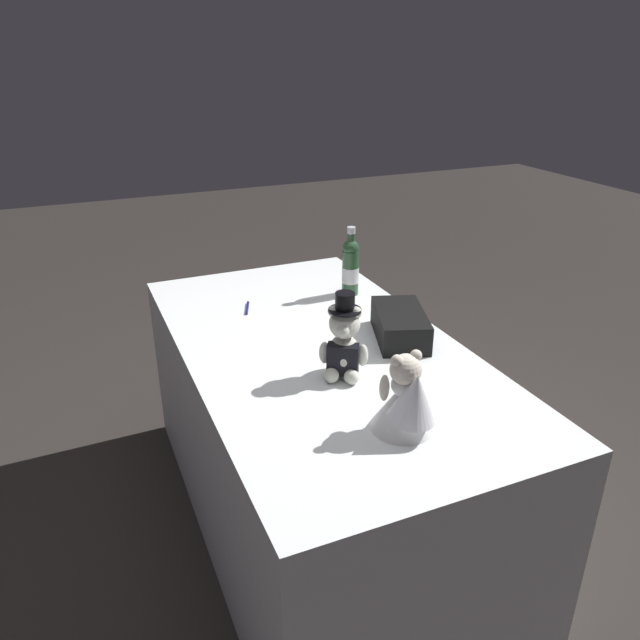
{
  "coord_description": "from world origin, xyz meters",
  "views": [
    {
      "loc": [
        1.77,
        -0.77,
        1.74
      ],
      "look_at": [
        0.0,
        0.0,
        0.86
      ],
      "focal_mm": 34.31,
      "sensor_mm": 36.0,
      "label": 1
    }
  ],
  "objects_px": {
    "teddy_bear_bride": "(407,398)",
    "champagne_bottle": "(351,266)",
    "gift_case_black": "(400,325)",
    "teddy_bear_groom": "(344,344)",
    "signing_pen": "(247,307)"
  },
  "relations": [
    {
      "from": "teddy_bear_bride",
      "to": "signing_pen",
      "type": "bearing_deg",
      "value": -171.34
    },
    {
      "from": "teddy_bear_groom",
      "to": "teddy_bear_bride",
      "type": "height_order",
      "value": "teddy_bear_groom"
    },
    {
      "from": "gift_case_black",
      "to": "signing_pen",
      "type": "bearing_deg",
      "value": -138.31
    },
    {
      "from": "teddy_bear_groom",
      "to": "signing_pen",
      "type": "height_order",
      "value": "teddy_bear_groom"
    },
    {
      "from": "champagne_bottle",
      "to": "signing_pen",
      "type": "relative_size",
      "value": 2.39
    },
    {
      "from": "teddy_bear_bride",
      "to": "champagne_bottle",
      "type": "height_order",
      "value": "champagne_bottle"
    },
    {
      "from": "teddy_bear_groom",
      "to": "teddy_bear_bride",
      "type": "distance_m",
      "value": 0.35
    },
    {
      "from": "teddy_bear_bride",
      "to": "champagne_bottle",
      "type": "relative_size",
      "value": 0.8
    },
    {
      "from": "teddy_bear_groom",
      "to": "signing_pen",
      "type": "bearing_deg",
      "value": -169.04
    },
    {
      "from": "champagne_bottle",
      "to": "signing_pen",
      "type": "xyz_separation_m",
      "value": [
        -0.02,
        -0.45,
        -0.12
      ]
    },
    {
      "from": "gift_case_black",
      "to": "teddy_bear_groom",
      "type": "bearing_deg",
      "value": -61.63
    },
    {
      "from": "teddy_bear_groom",
      "to": "teddy_bear_bride",
      "type": "bearing_deg",
      "value": 4.28
    },
    {
      "from": "teddy_bear_groom",
      "to": "gift_case_black",
      "type": "relative_size",
      "value": 0.81
    },
    {
      "from": "champagne_bottle",
      "to": "signing_pen",
      "type": "height_order",
      "value": "champagne_bottle"
    },
    {
      "from": "teddy_bear_bride",
      "to": "champagne_bottle",
      "type": "bearing_deg",
      "value": 162.75
    }
  ]
}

